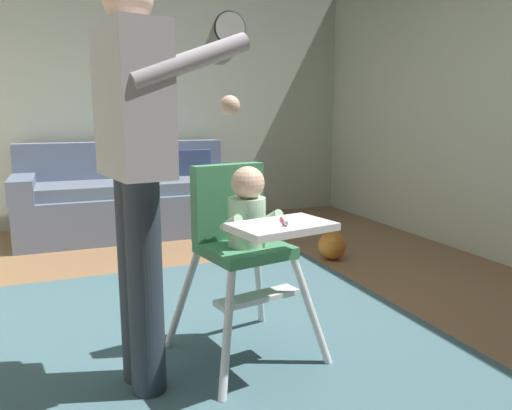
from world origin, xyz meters
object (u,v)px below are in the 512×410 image
Objects in this scene: couch at (129,199)px; wall_clock at (230,28)px; high_chair at (244,227)px; toy_ball_second at (332,246)px; adult_standing at (137,165)px.

wall_clock is at bearing 111.59° from couch.
high_chair reaches higher than toy_ball_second.
toy_ball_second is (1.67, 1.30, -0.82)m from adult_standing.
couch is at bearing 131.95° from toy_ball_second.
high_chair is 2.59× the size of wall_clock.
couch is at bearing -158.41° from wall_clock.
toy_ball_second is at bearing 27.92° from adult_standing.
wall_clock is (1.04, 3.20, 1.41)m from high_chair.
couch is 2.74m from high_chair.
toy_ball_second is at bearing 41.95° from couch.
couch is 1.21× the size of adult_standing.
adult_standing is 4.68× the size of wall_clock.
adult_standing reaches higher than couch.
high_chair is 0.55× the size of adult_standing.
toy_ball_second is at bearing 124.58° from high_chair.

